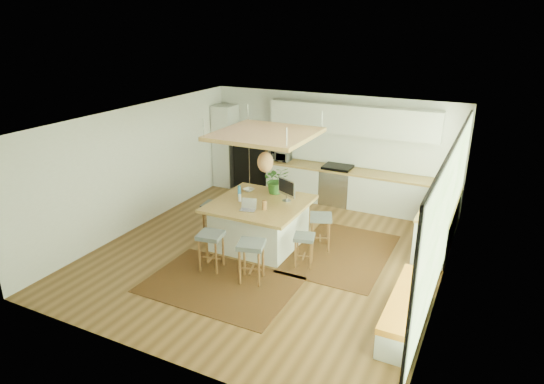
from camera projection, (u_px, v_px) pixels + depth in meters
The scene contains 34 objects.
floor at pixel (270, 252), 9.48m from camera, with size 7.00×7.00×0.00m, color #533517.
ceiling at pixel (270, 120), 8.54m from camera, with size 7.00×7.00×0.00m, color white.
wall_back at pixel (331, 148), 11.95m from camera, with size 6.50×6.50×0.00m, color silver.
wall_front at pixel (149, 272), 6.07m from camera, with size 6.50×6.50×0.00m, color silver.
wall_left at pixel (138, 167), 10.36m from camera, with size 7.00×7.00×0.00m, color silver.
wall_right at pixel (448, 220), 7.65m from camera, with size 7.00×7.00×0.00m, color silver.
window_wall at pixel (446, 216), 7.65m from camera, with size 0.10×6.20×2.60m, color black, non-canonical shape.
pantry at pixel (226, 146), 12.99m from camera, with size 0.55×0.60×2.25m, color silver.
back_counter_base at pixel (346, 188), 11.77m from camera, with size 4.20×0.60×0.88m, color silver.
back_counter_top at pixel (347, 171), 11.61m from camera, with size 4.24×0.64×0.05m, color olive.
backsplash at pixel (352, 150), 11.70m from camera, with size 4.20×0.02×0.80m, color white.
upper_cabinets at pixel (352, 120), 11.29m from camera, with size 4.20×0.34×0.70m, color silver.
range at pixel (337, 184), 11.85m from camera, with size 0.76×0.62×1.00m, color #A5A5AA, non-canonical shape.
right_counter_base at pixel (438, 222), 9.78m from camera, with size 0.60×2.50×0.88m, color silver.
right_counter_top at pixel (441, 202), 9.62m from camera, with size 0.64×2.54×0.05m, color olive.
window_bench at pixel (408, 311), 7.15m from camera, with size 0.52×2.00×0.50m, color silver, non-canonical shape.
ceiling_panel at pixel (265, 148), 9.23m from camera, with size 1.86×1.86×0.80m, color olive, non-canonical shape.
rug_near at pixel (220, 285), 8.31m from camera, with size 2.60×1.80×0.01m, color black.
rug_right at pixel (342, 253), 9.43m from camera, with size 1.80×2.60×0.01m, color black.
fridge at pixel (251, 156), 12.74m from camera, with size 0.87×0.68×1.75m, color black, non-canonical shape.
island at pixel (260, 223), 9.68m from camera, with size 1.85×1.85×0.93m, color olive, non-canonical shape.
stool_near_left at pixel (211, 252), 8.73m from camera, with size 0.43×0.43×0.74m, color #4A5052, non-canonical shape.
stool_near_right at pixel (251, 263), 8.32m from camera, with size 0.45×0.45×0.76m, color #4A5052, non-canonical shape.
stool_right_front at pixel (304, 249), 8.85m from camera, with size 0.37×0.37×0.63m, color #4A5052, non-canonical shape.
stool_right_back at pixel (320, 232), 9.53m from camera, with size 0.43×0.43×0.73m, color #4A5052, non-canonical shape.
stool_left_side at pixel (214, 219), 10.19m from camera, with size 0.42×0.42×0.71m, color #4A5052, non-canonical shape.
laptop at pixel (248, 204), 9.09m from camera, with size 0.30×0.32×0.23m, color #A5A5AA, non-canonical shape.
monitor at pixel (287, 189), 9.51m from camera, with size 0.50×0.18×0.47m, color #A5A5AA, non-canonical shape.
microwave at pixel (282, 155), 12.30m from camera, with size 0.48×0.26×0.32m, color #A5A5AA.
island_plant at pixel (276, 183), 9.96m from camera, with size 0.54×0.59×0.46m, color #1E4C19.
island_bowl at pixel (249, 190), 10.13m from camera, with size 0.23×0.23×0.06m, color white.
island_bottle_0 at pixel (239, 192), 9.80m from camera, with size 0.07×0.07×0.19m, color teal.
island_bottle_1 at pixel (239, 197), 9.53m from camera, with size 0.07×0.07×0.19m, color white.
island_bottle_2 at pixel (264, 205), 9.13m from camera, with size 0.07×0.07×0.19m, color #945F31.
Camera 1 is at (3.80, -7.57, 4.42)m, focal length 31.03 mm.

